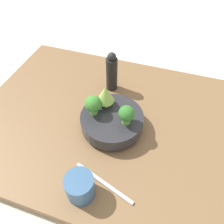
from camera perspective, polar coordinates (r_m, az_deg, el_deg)
The scene contains 9 objects.
ground_plane at distance 0.81m, azimuth 1.80°, elevation -4.59°, with size 6.00×6.00×0.00m, color beige.
table at distance 0.79m, azimuth 1.84°, elevation -3.60°, with size 1.03×0.71×0.05m.
bowl at distance 0.73m, azimuth -0.00°, elevation -2.31°, with size 0.21×0.21×0.06m.
broccoli_floret_left at distance 0.69m, azimuth -4.95°, elevation 1.99°, with size 0.05×0.05×0.07m.
romanesco_piece_far at distance 0.71m, azimuth -1.76°, elevation 4.55°, with size 0.06×0.06×0.08m.
broccoli_floret_right at distance 0.66m, azimuth 3.81°, elevation -0.61°, with size 0.05×0.05×0.07m.
cup at distance 0.61m, azimuth -8.34°, elevation -18.75°, with size 0.08×0.08×0.08m.
pepper_mill at distance 0.84m, azimuth -0.07°, elevation 10.31°, with size 0.04×0.04×0.16m.
fork at distance 0.65m, azimuth -2.20°, elevation -17.98°, with size 0.19×0.07×0.01m.
Camera 1 is at (0.13, -0.47, 0.65)m, focal length 35.00 mm.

